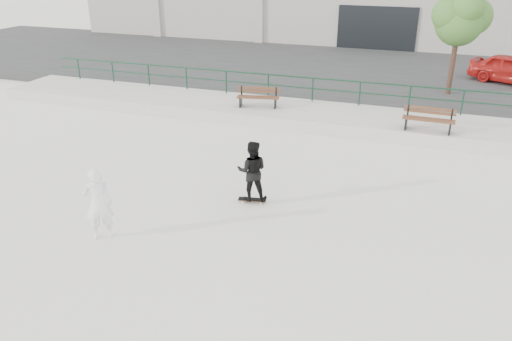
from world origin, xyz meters
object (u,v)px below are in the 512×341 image
at_px(bench_right, 429,119).
at_px(seated_skater, 98,204).
at_px(standing_skater, 252,171).
at_px(bench_left, 258,97).
at_px(skateboard, 252,200).
at_px(tree, 461,17).

bearing_deg(bench_right, seated_skater, -125.99).
bearing_deg(standing_skater, bench_left, -87.47).
xyz_separation_m(standing_skater, seated_skater, (-2.84, -2.98, -0.03)).
distance_m(bench_right, standing_skater, 7.82).
bearing_deg(standing_skater, bench_right, -139.71).
relative_size(skateboard, standing_skater, 0.47).
relative_size(skateboard, seated_skater, 0.43).
distance_m(bench_right, tree, 6.33).
bearing_deg(skateboard, seated_skater, -145.25).
bearing_deg(bench_left, standing_skater, -84.03).
distance_m(bench_right, seated_skater, 11.90).
height_order(bench_right, skateboard, bench_right).
bearing_deg(tree, bench_right, -97.48).
xyz_separation_m(bench_right, skateboard, (-4.40, -6.46, -0.84)).
bearing_deg(bench_right, skateboard, -122.75).
xyz_separation_m(bench_right, tree, (0.73, 5.55, 2.94)).
relative_size(bench_left, tree, 0.40).
bearing_deg(skateboard, tree, 55.27).
height_order(bench_right, seated_skater, seated_skater).
relative_size(bench_left, skateboard, 2.24).
xyz_separation_m(bench_left, skateboard, (2.35, -7.23, -0.82)).
xyz_separation_m(skateboard, seated_skater, (-2.84, -2.98, 0.85)).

